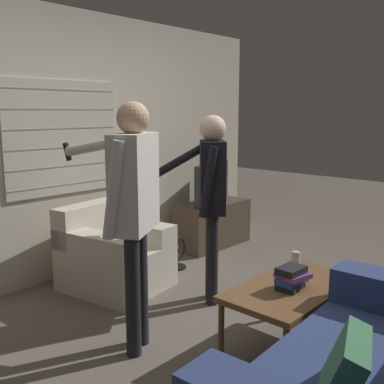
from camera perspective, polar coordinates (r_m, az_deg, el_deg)
The scene contains 12 objects.
ground_plane at distance 3.41m, azimuth 6.28°, elevation -17.86°, with size 16.00×16.00×0.00m, color #665B51.
wall_back at distance 4.52m, azimuth -14.72°, elevation 5.76°, with size 5.20×0.08×2.55m.
armchair_beige at distance 4.22m, azimuth -10.07°, elevation -7.83°, with size 0.89×0.95×0.76m.
coffee_table at distance 3.17m, azimuth 12.63°, elevation -12.18°, with size 1.02×0.55×0.45m.
tv_stand at distance 5.42m, azimuth 2.52°, elevation -4.08°, with size 0.97×0.44×0.53m.
tv at distance 5.32m, azimuth 2.53°, elevation 1.16°, with size 0.81×0.52×0.47m.
person_left_standing at distance 2.92m, azimuth -7.51°, elevation -0.55°, with size 0.55×0.86×1.67m.
person_right_standing at distance 3.69m, azimuth 2.42°, elevation 0.65°, with size 0.47×0.74×1.57m.
book_stack at distance 3.07m, azimuth 12.54°, elevation -10.56°, with size 0.24×0.21×0.15m.
soda_can at distance 3.47m, azimuth 13.02°, elevation -8.38°, with size 0.07×0.07×0.13m.
spare_remote at distance 3.17m, azimuth 13.17°, elevation -11.15°, with size 0.09×0.14×0.02m.
floor_fan at distance 4.68m, azimuth -2.00°, elevation -7.89°, with size 0.27×0.20×0.34m.
Camera 1 is at (-2.45, -1.76, 1.60)m, focal length 42.00 mm.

